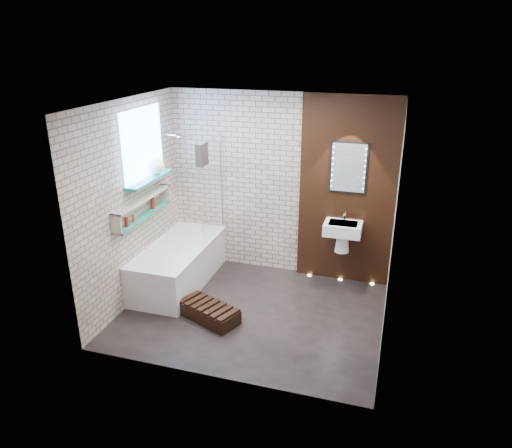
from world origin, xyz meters
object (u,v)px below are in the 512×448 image
(led_mirror, at_px, (348,168))
(bathtub, at_px, (179,264))
(washbasin, at_px, (343,232))
(walnut_step, at_px, (209,313))
(bath_screen, at_px, (212,190))

(led_mirror, bearing_deg, bathtub, -160.22)
(bathtub, relative_size, led_mirror, 2.49)
(washbasin, relative_size, led_mirror, 0.83)
(washbasin, bearing_deg, walnut_step, -136.01)
(walnut_step, bearing_deg, washbasin, 43.99)
(bath_screen, height_order, washbasin, bath_screen)
(bathtub, height_order, washbasin, washbasin)
(bathtub, xyz_separation_m, washbasin, (2.17, 0.62, 0.50))
(bath_screen, relative_size, led_mirror, 2.00)
(bathtub, xyz_separation_m, walnut_step, (0.75, -0.75, -0.21))
(bath_screen, bearing_deg, walnut_step, -71.57)
(bathtub, bearing_deg, bath_screen, 51.10)
(bathtub, distance_m, bath_screen, 1.14)
(bathtub, distance_m, led_mirror, 2.68)
(led_mirror, xyz_separation_m, walnut_step, (-1.42, -1.53, -1.56))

